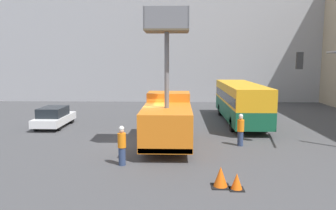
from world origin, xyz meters
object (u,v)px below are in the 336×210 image
(city_bus, at_px, (240,100))
(road_worker_directing, at_px, (241,130))
(parked_car_curbside, at_px, (54,117))
(road_worker_near_truck, at_px, (122,146))
(traffic_cone_mid_road, at_px, (221,177))
(traffic_cone_near_truck, at_px, (237,182))
(utility_truck, at_px, (168,117))

(city_bus, relative_size, road_worker_directing, 5.81)
(city_bus, xyz_separation_m, parked_car_curbside, (-13.76, -2.13, -1.04))
(city_bus, height_order, parked_car_curbside, city_bus)
(road_worker_near_truck, height_order, traffic_cone_mid_road, road_worker_near_truck)
(city_bus, distance_m, traffic_cone_mid_road, 13.60)
(traffic_cone_mid_road, xyz_separation_m, parked_car_curbside, (-10.60, 11.02, 0.36))
(parked_car_curbside, bearing_deg, traffic_cone_mid_road, -46.11)
(city_bus, bearing_deg, traffic_cone_near_truck, -174.23)
(road_worker_directing, distance_m, traffic_cone_mid_road, 6.43)
(road_worker_directing, height_order, traffic_cone_near_truck, road_worker_directing)
(utility_truck, height_order, traffic_cone_mid_road, utility_truck)
(road_worker_near_truck, distance_m, traffic_cone_mid_road, 4.90)
(parked_car_curbside, bearing_deg, city_bus, 8.81)
(city_bus, height_order, traffic_cone_near_truck, city_bus)
(road_worker_directing, distance_m, traffic_cone_near_truck, 6.53)
(utility_truck, xyz_separation_m, road_worker_near_truck, (-1.97, -3.69, -0.68))
(traffic_cone_near_truck, relative_size, parked_car_curbside, 0.15)
(parked_car_curbside, bearing_deg, traffic_cone_near_truck, -45.24)
(utility_truck, xyz_separation_m, road_worker_directing, (4.11, -0.04, -0.70))
(parked_car_curbside, bearing_deg, road_worker_directing, -21.43)
(road_worker_directing, bearing_deg, traffic_cone_mid_road, -17.60)
(road_worker_directing, xyz_separation_m, traffic_cone_near_truck, (-1.32, -6.37, -0.62))
(road_worker_directing, xyz_separation_m, traffic_cone_mid_road, (-1.89, -6.12, -0.54))
(road_worker_near_truck, relative_size, parked_car_curbside, 0.43)
(city_bus, xyz_separation_m, traffic_cone_mid_road, (-3.16, -13.16, -1.40))
(traffic_cone_mid_road, bearing_deg, parked_car_curbside, 133.89)
(utility_truck, bearing_deg, road_worker_near_truck, -118.06)
(road_worker_near_truck, xyz_separation_m, road_worker_directing, (6.08, 3.65, -0.01))
(road_worker_near_truck, xyz_separation_m, parked_car_curbside, (-6.41, 8.55, -0.18))
(traffic_cone_mid_road, bearing_deg, road_worker_near_truck, 149.48)
(parked_car_curbside, bearing_deg, road_worker_near_truck, -53.14)
(utility_truck, height_order, parked_car_curbside, utility_truck)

